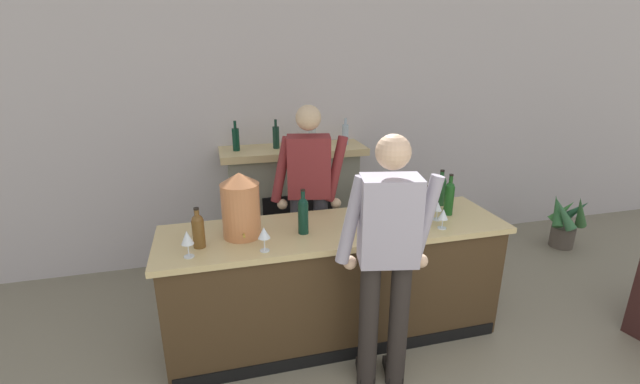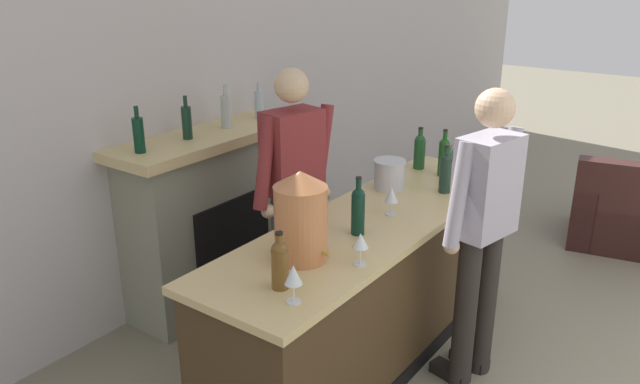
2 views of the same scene
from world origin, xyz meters
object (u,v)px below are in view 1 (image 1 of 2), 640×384
potted_plant_corner (566,221)px  wine_glass_mid_counter (187,238)px  wine_bottle_rose_blush (198,229)px  fireplace_stone (294,204)px  wine_bottle_cabernet_heavy (303,214)px  wine_bottle_burgundy_dark (441,189)px  ice_bucket_steel (387,201)px  wine_bottle_merlot_tall (424,208)px  wine_glass_front_right (438,207)px  wine_bottle_port_short (449,197)px  copper_dispenser (241,205)px  wine_glass_front_left (351,213)px  person_customer (387,257)px  wine_glass_back_row (264,234)px  wine_glass_near_bucket (443,215)px  person_bartender (309,198)px

potted_plant_corner → wine_glass_mid_counter: 4.30m
wine_bottle_rose_blush → wine_glass_mid_counter: 0.15m
fireplace_stone → wine_bottle_rose_blush: bearing=-123.1°
wine_bottle_cabernet_heavy → wine_bottle_burgundy_dark: (1.25, 0.28, -0.01)m
ice_bucket_steel → wine_bottle_merlot_tall: bearing=-65.5°
ice_bucket_steel → wine_glass_front_right: size_ratio=1.45×
wine_bottle_port_short → wine_bottle_rose_blush: 1.94m
copper_dispenser → wine_bottle_rose_blush: (-0.30, -0.11, -0.11)m
wine_bottle_cabernet_heavy → wine_bottle_rose_blush: wine_bottle_cabernet_heavy is taller
wine_glass_front_left → ice_bucket_steel: bearing=31.4°
wine_bottle_rose_blush → wine_glass_front_left: wine_bottle_rose_blush is taller
wine_bottle_cabernet_heavy → person_customer: bearing=-53.4°
wine_bottle_cabernet_heavy → wine_glass_mid_counter: size_ratio=1.82×
wine_bottle_burgundy_dark → wine_glass_back_row: bearing=-162.6°
ice_bucket_steel → wine_glass_back_row: 1.15m
potted_plant_corner → wine_bottle_merlot_tall: (-2.40, -1.00, 0.77)m
wine_glass_mid_counter → wine_glass_back_row: (0.48, -0.04, -0.01)m
copper_dispenser → wine_bottle_burgundy_dark: copper_dispenser is taller
person_customer → ice_bucket_steel: bearing=67.2°
copper_dispenser → wine_bottle_cabernet_heavy: copper_dispenser is taller
person_customer → wine_bottle_rose_blush: 1.26m
wine_bottle_burgundy_dark → wine_glass_front_left: size_ratio=1.78×
person_customer → wine_bottle_port_short: person_customer is taller
ice_bucket_steel → wine_glass_front_left: bearing=-148.6°
fireplace_stone → wine_glass_mid_counter: fireplace_stone is taller
potted_plant_corner → wine_bottle_cabernet_heavy: size_ratio=2.08×
potted_plant_corner → ice_bucket_steel: size_ratio=3.21×
wine_bottle_burgundy_dark → wine_glass_back_row: 1.64m
person_customer → wine_bottle_merlot_tall: bearing=43.7°
wine_glass_front_right → wine_glass_front_left: (-0.70, 0.01, 0.02)m
wine_bottle_port_short → wine_glass_back_row: 1.54m
wine_bottle_merlot_tall → wine_glass_near_bucket: size_ratio=2.11×
fireplace_stone → wine_glass_front_left: 1.46m
wine_glass_near_bucket → fireplace_stone: bearing=117.5°
wine_glass_back_row → wine_glass_front_right: bearing=8.0°
wine_bottle_merlot_tall → wine_bottle_rose_blush: bearing=178.1°
person_customer → ice_bucket_steel: 0.86m
potted_plant_corner → person_customer: bearing=-153.1°
wine_glass_mid_counter → wine_glass_back_row: wine_glass_mid_counter is taller
ice_bucket_steel → wine_glass_back_row: size_ratio=1.27×
wine_bottle_burgundy_dark → wine_glass_front_right: size_ratio=2.06×
wine_bottle_port_short → wine_bottle_rose_blush: bearing=-176.9°
fireplace_stone → wine_glass_back_row: 1.73m
wine_bottle_cabernet_heavy → wine_glass_near_bucket: wine_bottle_cabernet_heavy is taller
wine_bottle_cabernet_heavy → wine_glass_near_bucket: (1.02, -0.18, -0.04)m
wine_glass_near_bucket → wine_glass_front_left: bearing=165.2°
potted_plant_corner → wine_glass_near_bucket: size_ratio=4.55×
person_bartender → ice_bucket_steel: (0.56, -0.37, 0.05)m
fireplace_stone → person_bartender: (-0.02, -0.79, 0.35)m
person_customer → wine_bottle_burgundy_dark: person_customer is taller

